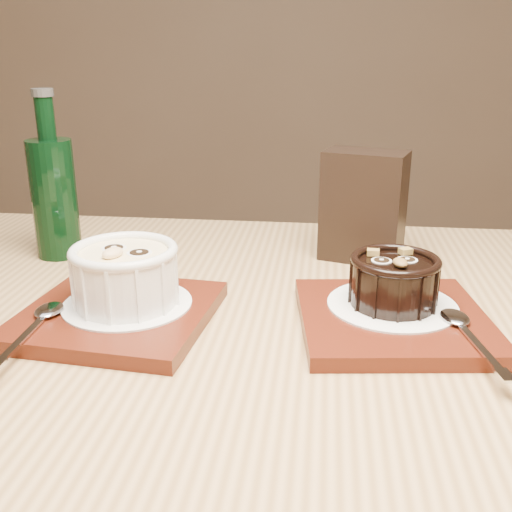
% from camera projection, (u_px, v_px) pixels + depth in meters
% --- Properties ---
extents(table, '(1.22, 0.82, 0.75)m').
position_uv_depth(table, '(269.00, 422.00, 0.59)').
color(table, '#9B7343').
rests_on(table, ground).
extents(tray_left, '(0.20, 0.20, 0.01)m').
position_uv_depth(tray_left, '(118.00, 315.00, 0.60)').
color(tray_left, '#551C0E').
rests_on(tray_left, table).
extents(doily_left, '(0.13, 0.13, 0.00)m').
position_uv_depth(doily_left, '(128.00, 304.00, 0.61)').
color(doily_left, white).
rests_on(doily_left, tray_left).
extents(ramekin_white, '(0.11, 0.11, 0.06)m').
position_uv_depth(ramekin_white, '(125.00, 272.00, 0.59)').
color(ramekin_white, white).
rests_on(ramekin_white, doily_left).
extents(spoon_left, '(0.03, 0.13, 0.01)m').
position_uv_depth(spoon_left, '(33.00, 325.00, 0.55)').
color(spoon_left, silver).
rests_on(spoon_left, tray_left).
extents(tray_right, '(0.20, 0.20, 0.01)m').
position_uv_depth(tray_right, '(393.00, 320.00, 0.59)').
color(tray_right, '#551C0E').
rests_on(tray_right, table).
extents(doily_right, '(0.13, 0.13, 0.00)m').
position_uv_depth(doily_right, '(392.00, 305.00, 0.60)').
color(doily_right, white).
rests_on(doily_right, tray_right).
extents(ramekin_dark, '(0.09, 0.09, 0.05)m').
position_uv_depth(ramekin_dark, '(394.00, 279.00, 0.59)').
color(ramekin_dark, black).
rests_on(ramekin_dark, doily_right).
extents(spoon_right, '(0.05, 0.14, 0.01)m').
position_uv_depth(spoon_right, '(470.00, 334.00, 0.54)').
color(spoon_right, silver).
rests_on(spoon_right, tray_right).
extents(condiment_stand, '(0.11, 0.09, 0.14)m').
position_uv_depth(condiment_stand, '(363.00, 206.00, 0.76)').
color(condiment_stand, black).
rests_on(condiment_stand, table).
extents(green_bottle, '(0.06, 0.06, 0.21)m').
position_uv_depth(green_bottle, '(54.00, 194.00, 0.77)').
color(green_bottle, black).
rests_on(green_bottle, table).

